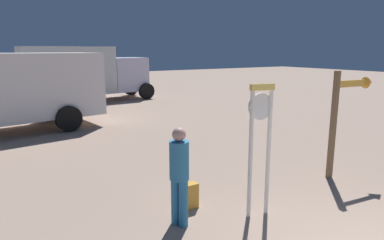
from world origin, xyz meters
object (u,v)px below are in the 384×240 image
(standing_clock, at_px, (260,136))
(box_truck_near, at_px, (15,88))
(person_near_clock, at_px, (179,172))
(arrow_sign, at_px, (348,105))
(box_truck_far, at_px, (83,72))
(backpack, at_px, (189,196))

(standing_clock, relative_size, box_truck_near, 0.36)
(standing_clock, distance_m, person_near_clock, 1.45)
(arrow_sign, relative_size, box_truck_far, 0.34)
(arrow_sign, distance_m, person_near_clock, 4.31)
(standing_clock, xyz_separation_m, person_near_clock, (-1.31, 0.40, -0.48))
(backpack, bearing_deg, box_truck_far, 82.48)
(box_truck_near, bearing_deg, box_truck_far, 57.01)
(person_near_clock, relative_size, box_truck_far, 0.23)
(box_truck_near, bearing_deg, arrow_sign, -55.88)
(backpack, distance_m, box_truck_far, 14.20)
(arrow_sign, distance_m, box_truck_near, 10.31)
(backpack, bearing_deg, box_truck_near, 103.65)
(backpack, height_order, box_truck_far, box_truck_far)
(standing_clock, xyz_separation_m, backpack, (-0.87, 0.84, -1.16))
(arrow_sign, height_order, person_near_clock, arrow_sign)
(box_truck_near, bearing_deg, standing_clock, -72.41)
(standing_clock, bearing_deg, arrow_sign, 8.22)
(box_truck_near, relative_size, box_truck_far, 0.90)
(standing_clock, relative_size, arrow_sign, 0.96)
(standing_clock, xyz_separation_m, box_truck_near, (-2.84, 8.96, 0.12))
(standing_clock, height_order, backpack, standing_clock)
(person_near_clock, bearing_deg, arrow_sign, 0.40)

